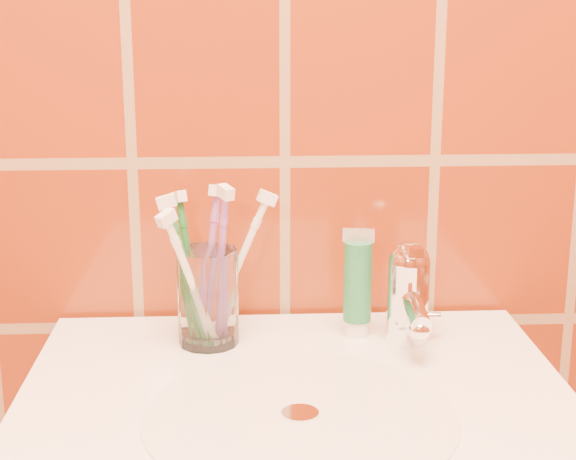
{
  "coord_description": "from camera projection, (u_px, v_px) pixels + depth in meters",
  "views": [
    {
      "loc": [
        -0.05,
        0.15,
        1.24
      ],
      "look_at": [
        -0.0,
        1.08,
        0.99
      ],
      "focal_mm": 55.0,
      "sensor_mm": 36.0,
      "label": 1
    }
  ],
  "objects": [
    {
      "name": "glass_tumbler",
      "position": [
        208.0,
        297.0,
        1.0
      ],
      "size": [
        0.07,
        0.07,
        0.11
      ],
      "primitive_type": "cylinder",
      "rotation": [
        0.0,
        0.0,
        0.04
      ],
      "color": "white",
      "rests_on": "pedestal_sink"
    },
    {
      "name": "toothbrush_3",
      "position": [
        190.0,
        268.0,
        1.01
      ],
      "size": [
        0.1,
        0.12,
        0.19
      ],
      "primitive_type": null,
      "rotation": [
        0.3,
        0.0,
        -2.63
      ],
      "color": "#1B682A",
      "rests_on": "glass_tumbler"
    },
    {
      "name": "toothpaste_tube",
      "position": [
        358.0,
        286.0,
        1.02
      ],
      "size": [
        0.04,
        0.03,
        0.13
      ],
      "rotation": [
        0.0,
        0.0,
        -0.17
      ],
      "color": "white",
      "rests_on": "pedestal_sink"
    },
    {
      "name": "toothbrush_2",
      "position": [
        188.0,
        273.0,
        0.98
      ],
      "size": [
        0.07,
        0.07,
        0.18
      ],
      "primitive_type": null,
      "rotation": [
        0.25,
        0.0,
        -1.52
      ],
      "color": "#217D38",
      "rests_on": "glass_tumbler"
    },
    {
      "name": "toothbrush_1",
      "position": [
        191.0,
        282.0,
        0.96
      ],
      "size": [
        0.14,
        0.14,
        0.19
      ],
      "primitive_type": null,
      "rotation": [
        0.39,
        0.0,
        -0.8
      ],
      "color": "white",
      "rests_on": "glass_tumbler"
    },
    {
      "name": "toothbrush_4",
      "position": [
        210.0,
        264.0,
        1.01
      ],
      "size": [
        0.09,
        0.11,
        0.19
      ],
      "primitive_type": null,
      "rotation": [
        0.23,
        0.0,
        2.61
      ],
      "color": "#8D4BA2",
      "rests_on": "glass_tumbler"
    },
    {
      "name": "faucet",
      "position": [
        409.0,
        290.0,
        1.0
      ],
      "size": [
        0.05,
        0.11,
        0.12
      ],
      "color": "white",
      "rests_on": "pedestal_sink"
    },
    {
      "name": "toothbrush_5",
      "position": [
        221.0,
        267.0,
        0.98
      ],
      "size": [
        0.07,
        0.09,
        0.2
      ],
      "primitive_type": null,
      "rotation": [
        0.16,
        0.0,
        0.53
      ],
      "color": "#8E4CA4",
      "rests_on": "glass_tumbler"
    },
    {
      "name": "toothbrush_0",
      "position": [
        237.0,
        267.0,
        1.01
      ],
      "size": [
        0.12,
        0.11,
        0.18
      ],
      "primitive_type": null,
      "rotation": [
        0.42,
        0.0,
        1.71
      ],
      "color": "white",
      "rests_on": "glass_tumbler"
    }
  ]
}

